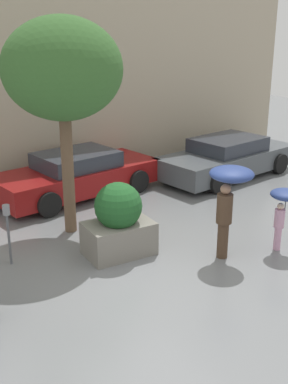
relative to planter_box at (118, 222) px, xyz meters
name	(u,v)px	position (x,y,z in m)	size (l,w,h in m)	color
ground_plane	(147,277)	(0.00, -1.13, -0.71)	(40.00, 40.00, 0.00)	slate
building_facade	(29,81)	(0.00, 5.37, 2.29)	(18.00, 0.30, 6.00)	#B7A88E
planter_box	(118,222)	(0.00, 0.00, 0.00)	(1.36, 0.96, 1.53)	gray
person_adult	(229,189)	(1.83, -1.17, 0.74)	(0.87, 0.87, 1.88)	#473323
person_child	(284,203)	(3.02, -1.51, 0.34)	(0.65, 0.65, 1.32)	#D199B7
parked_car_near	(77,175)	(0.68, 3.83, -0.13)	(4.85, 2.65, 1.22)	maroon
parked_car_far	(227,158)	(5.40, 3.17, -0.13)	(4.99, 2.67, 1.22)	#4C5156
street_tree	(62,70)	(-0.42, 1.60, 2.87)	(2.51, 2.51, 4.68)	brown
parking_meter	(7,222)	(-2.05, 0.66, 0.18)	(0.14, 0.14, 1.24)	#595B60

